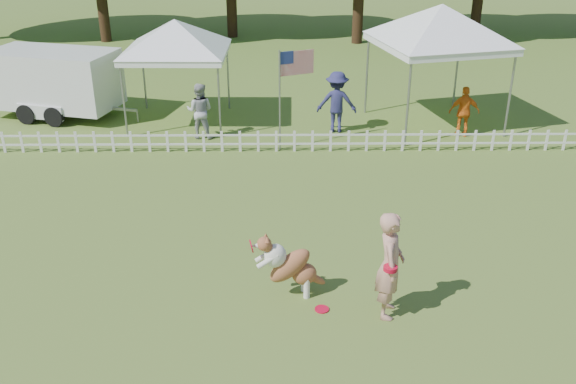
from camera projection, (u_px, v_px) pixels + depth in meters
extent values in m
plane|color=#496D22|center=(316.00, 295.00, 11.47)|extent=(120.00, 120.00, 0.00)
imported|color=tan|center=(390.00, 265.00, 10.58)|extent=(0.56, 0.76, 1.91)
cylinder|color=red|center=(322.00, 309.00, 11.06)|extent=(0.30, 0.30, 0.02)
imported|color=#A5A7AB|center=(200.00, 111.00, 18.47)|extent=(0.86, 0.72, 1.62)
imported|color=navy|center=(337.00, 102.00, 18.89)|extent=(1.24, 0.79, 1.82)
imported|color=orange|center=(464.00, 112.00, 18.60)|extent=(0.90, 0.43, 1.49)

